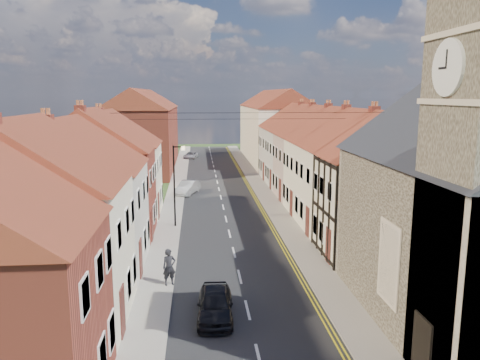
# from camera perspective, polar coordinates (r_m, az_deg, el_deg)

# --- Properties ---
(road) EXTENTS (7.00, 90.00, 0.02)m
(road) POSITION_cam_1_polar(r_m,az_deg,el_deg) (44.97, -2.34, -2.13)
(road) COLOR black
(road) RESTS_ON ground
(pavement_left) EXTENTS (1.80, 90.00, 0.12)m
(pavement_left) POSITION_cam_1_polar(r_m,az_deg,el_deg) (44.96, -7.96, -2.16)
(pavement_left) COLOR gray
(pavement_left) RESTS_ON ground
(pavement_right) EXTENTS (1.80, 90.00, 0.12)m
(pavement_right) POSITION_cam_1_polar(r_m,az_deg,el_deg) (45.38, 3.22, -1.96)
(pavement_right) COLOR gray
(pavement_right) RESTS_ON ground
(cottage_r_tudor) EXTENTS (8.30, 5.20, 9.00)m
(cottage_r_tudor) POSITION_cam_1_polar(r_m,az_deg,el_deg) (29.38, 17.76, -0.44)
(cottage_r_tudor) COLOR beige
(cottage_r_tudor) RESTS_ON ground
(cottage_r_white_near) EXTENTS (8.30, 6.00, 9.00)m
(cottage_r_white_near) POSITION_cam_1_polar(r_m,az_deg,el_deg) (34.35, 14.34, 1.24)
(cottage_r_white_near) COLOR beige
(cottage_r_white_near) RESTS_ON ground
(cottage_r_cream_mid) EXTENTS (8.30, 5.20, 9.00)m
(cottage_r_cream_mid) POSITION_cam_1_polar(r_m,az_deg,el_deg) (39.42, 11.74, 2.49)
(cottage_r_cream_mid) COLOR beige
(cottage_r_cream_mid) RESTS_ON ground
(cottage_r_pink) EXTENTS (8.30, 6.00, 9.00)m
(cottage_r_pink) POSITION_cam_1_polar(r_m,az_deg,el_deg) (44.57, 9.74, 3.44)
(cottage_r_pink) COLOR #B9A692
(cottage_r_pink) RESTS_ON ground
(cottage_r_white_far) EXTENTS (8.30, 5.20, 9.00)m
(cottage_r_white_far) POSITION_cam_1_polar(r_m,az_deg,el_deg) (49.78, 8.15, 4.19)
(cottage_r_white_far) COLOR beige
(cottage_r_white_far) RESTS_ON ground
(cottage_r_cream_far) EXTENTS (8.30, 6.00, 9.00)m
(cottage_r_cream_far) POSITION_cam_1_polar(r_m,az_deg,el_deg) (55.02, 6.85, 4.79)
(cottage_r_cream_far) COLOR beige
(cottage_r_cream_far) RESTS_ON ground
(cottage_l_cream) EXTENTS (8.30, 6.30, 9.10)m
(cottage_l_cream) POSITION_cam_1_polar(r_m,az_deg,el_deg) (21.32, -24.69, -4.71)
(cottage_l_cream) COLOR beige
(cottage_l_cream) RESTS_ON ground
(cottage_l_white) EXTENTS (8.30, 6.90, 8.80)m
(cottage_l_white) POSITION_cam_1_polar(r_m,az_deg,el_deg) (27.30, -20.28, -1.60)
(cottage_l_white) COLOR beige
(cottage_l_white) RESTS_ON ground
(cottage_l_brick_mid) EXTENTS (8.30, 5.70, 9.10)m
(cottage_l_brick_mid) POSITION_cam_1_polar(r_m,az_deg,el_deg) (33.10, -17.61, 0.84)
(cottage_l_brick_mid) COLOR #963A2C
(cottage_l_brick_mid) RESTS_ON ground
(cottage_l_pink) EXTENTS (8.30, 6.30, 8.80)m
(cottage_l_pink) POSITION_cam_1_polar(r_m,az_deg,el_deg) (38.75, -15.79, 2.02)
(cottage_l_pink) COLOR beige
(cottage_l_pink) RESTS_ON ground
(block_right_far) EXTENTS (8.30, 24.20, 10.50)m
(block_right_far) POSITION_cam_1_polar(r_m,az_deg,el_deg) (69.95, 4.25, 6.68)
(block_right_far) COLOR beige
(block_right_far) RESTS_ON ground
(block_left_far) EXTENTS (8.30, 24.20, 10.50)m
(block_left_far) POSITION_cam_1_polar(r_m,az_deg,el_deg) (64.41, -11.64, 6.19)
(block_left_far) COLOR #963A2C
(block_left_far) RESTS_ON ground
(lamppost) EXTENTS (0.88, 0.15, 6.00)m
(lamppost) POSITION_cam_1_polar(r_m,az_deg,el_deg) (34.46, -7.88, -0.08)
(lamppost) COLOR black
(lamppost) RESTS_ON pavement_left
(car_near) EXTENTS (1.70, 3.89, 1.30)m
(car_near) POSITION_cam_1_polar(r_m,az_deg,el_deg) (21.30, -3.05, -14.84)
(car_near) COLOR black
(car_near) RESTS_ON ground
(car_mid) EXTENTS (2.63, 4.26, 1.32)m
(car_mid) POSITION_cam_1_polar(r_m,az_deg,el_deg) (46.62, -6.40, -0.92)
(car_mid) COLOR gray
(car_mid) RESTS_ON ground
(car_distant) EXTENTS (2.50, 4.09, 1.06)m
(car_distant) POSITION_cam_1_polar(r_m,az_deg,el_deg) (72.84, -6.00, 3.03)
(car_distant) COLOR #B5B8BE
(car_distant) RESTS_ON ground
(pedestrian_left) EXTENTS (0.80, 0.66, 1.89)m
(pedestrian_left) POSITION_cam_1_polar(r_m,az_deg,el_deg) (24.50, -8.63, -10.44)
(pedestrian_left) COLOR black
(pedestrian_left) RESTS_ON pavement_left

